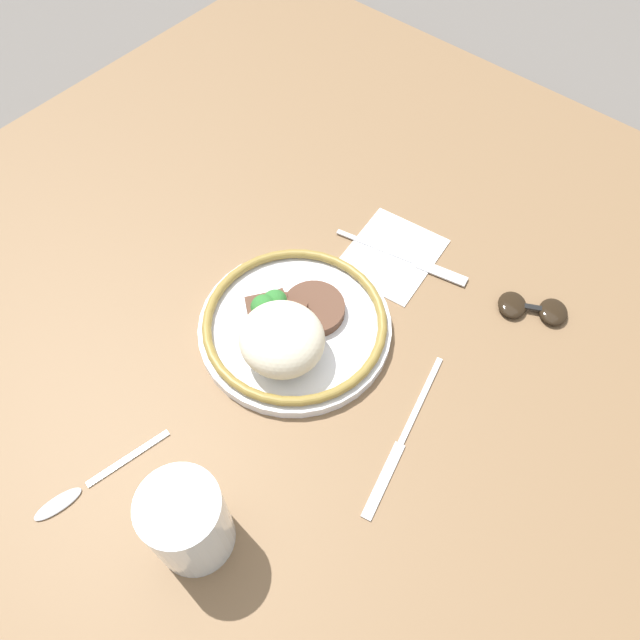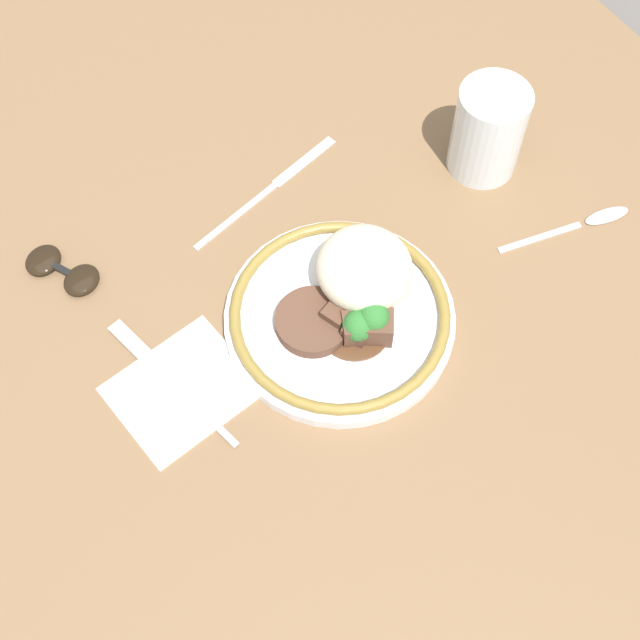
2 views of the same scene
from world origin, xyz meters
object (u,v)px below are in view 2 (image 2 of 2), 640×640
object	(u,v)px
knife	(272,188)
spoon	(590,221)
sunglasses	(62,270)
juice_glass	(487,133)
fork	(161,370)
plate	(348,304)

from	to	relation	value
knife	spoon	xyz separation A→B (m)	(0.28, -0.23, 0.00)
sunglasses	juice_glass	bearing A→B (deg)	-42.53
fork	sunglasses	size ratio (longest dim) A/B	1.94
fork	knife	xyz separation A→B (m)	(0.22, 0.14, -0.00)
fork	knife	distance (m)	0.26
juice_glass	spoon	size ratio (longest dim) A/B	0.69
plate	spoon	world-z (taller)	plate
spoon	knife	bearing A→B (deg)	152.01
juice_glass	knife	world-z (taller)	juice_glass
plate	fork	bearing A→B (deg)	166.47
knife	spoon	size ratio (longest dim) A/B	1.33
knife	sunglasses	distance (m)	0.25
juice_glass	spoon	xyz separation A→B (m)	(0.05, -0.13, -0.05)
juice_glass	spoon	distance (m)	0.15
sunglasses	spoon	bearing A→B (deg)	-53.99
spoon	sunglasses	bearing A→B (deg)	166.17
plate	sunglasses	distance (m)	0.31
knife	fork	bearing A→B (deg)	-160.26
juice_glass	sunglasses	world-z (taller)	juice_glass
plate	spoon	bearing A→B (deg)	-8.76
knife	sunglasses	world-z (taller)	sunglasses
plate	spoon	distance (m)	0.30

